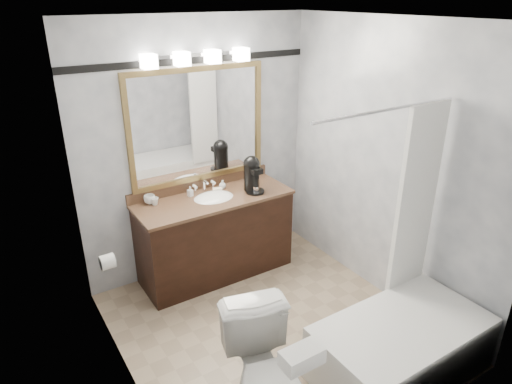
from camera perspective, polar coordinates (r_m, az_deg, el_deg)
room at (r=3.44m, az=2.30°, el=-0.47°), size 2.42×2.62×2.52m
vanity at (r=4.59m, az=-5.14°, el=-5.31°), size 1.53×0.58×0.97m
mirror at (r=4.41m, az=-7.26°, el=8.26°), size 1.40×0.04×1.10m
vanity_light_bar at (r=4.24m, az=-7.38°, el=16.37°), size 1.02×0.14×0.12m
accent_stripe at (r=4.31m, az=-7.75°, el=16.01°), size 2.40×0.01×0.06m
bathtub at (r=3.74m, az=17.70°, el=-17.10°), size 1.30×0.75×1.96m
tp_roll at (r=3.84m, az=-18.09°, el=-8.28°), size 0.11×0.12×0.12m
toilet at (r=3.11m, az=1.56°, el=-22.68°), size 0.65×0.89×0.82m
tissue_box at (r=2.61m, az=5.76°, el=-19.85°), size 0.24×0.13×0.10m
coffee_maker at (r=4.47m, az=-0.50°, el=2.37°), size 0.19×0.24×0.36m
cup_left at (r=4.36m, az=-13.16°, el=-0.90°), size 0.11×0.11×0.08m
cup_right at (r=4.33m, az=-12.55°, el=-1.13°), size 0.09×0.09×0.07m
soap_bottle_a at (r=4.44m, az=-8.24°, el=0.07°), size 0.05×0.05×0.10m
soap_bottle_b at (r=4.58m, az=-4.21°, el=0.96°), size 0.09×0.09×0.09m
soap_bar at (r=4.54m, az=-4.85°, el=0.31°), size 0.11×0.09×0.03m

